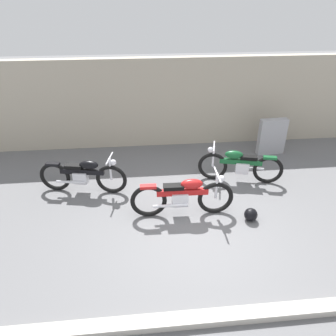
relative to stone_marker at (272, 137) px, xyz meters
name	(u,v)px	position (x,y,z in m)	size (l,w,h in m)	color
ground_plane	(195,234)	(-2.82, -3.35, -0.53)	(40.00, 40.00, 0.00)	slate
building_wall	(171,103)	(-2.82, 1.03, 0.77)	(18.00, 0.30, 2.61)	#B2A893
curb_strip	(217,317)	(-2.82, -5.25, -0.47)	(18.00, 0.24, 0.12)	#B7B2A8
stone_marker	(272,137)	(0.00, 0.00, 0.00)	(0.79, 0.20, 1.06)	#9E9EA3
helmet	(251,215)	(-1.57, -3.01, -0.39)	(0.28, 0.28, 0.28)	black
motorcycle_black	(83,175)	(-5.16, -1.55, -0.08)	(2.07, 0.65, 0.94)	black
motorcycle_green	(240,165)	(-1.37, -1.43, -0.08)	(2.04, 0.75, 0.94)	black
motorcycle_red	(183,196)	(-2.96, -2.67, -0.06)	(2.19, 0.61, 0.98)	black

